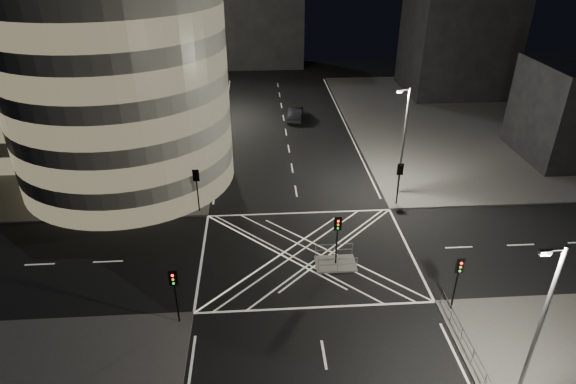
{
  "coord_description": "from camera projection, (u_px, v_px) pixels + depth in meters",
  "views": [
    {
      "loc": [
        -3.47,
        -29.9,
        22.05
      ],
      "look_at": [
        -1.14,
        4.47,
        3.0
      ],
      "focal_mm": 30.0,
      "sensor_mm": 36.0,
      "label": 1
    }
  ],
  "objects": [
    {
      "name": "building_far_end",
      "position": [
        251.0,
        13.0,
        83.02
      ],
      "size": [
        18.0,
        8.0,
        18.0
      ],
      "primitive_type": "cube",
      "color": "black",
      "rests_on": "ground"
    },
    {
      "name": "street_lamp_left_near",
      "position": [
        193.0,
        131.0,
        44.22
      ],
      "size": [
        1.25,
        0.25,
        10.0
      ],
      "color": "slate",
      "rests_on": "sidewalk_far_left"
    },
    {
      "name": "office_tower_curved",
      "position": [
        74.0,
        39.0,
        45.98
      ],
      "size": [
        30.0,
        29.0,
        27.2
      ],
      "color": "gray",
      "rests_on": "sidewalk_far_left"
    },
    {
      "name": "traffic_signal_island",
      "position": [
        337.0,
        232.0,
        34.38
      ],
      "size": [
        0.55,
        0.22,
        4.0
      ],
      "color": "black",
      "rests_on": "central_island"
    },
    {
      "name": "traffic_signal_fr",
      "position": [
        399.0,
        176.0,
        42.03
      ],
      "size": [
        0.55,
        0.22,
        4.0
      ],
      "color": "black",
      "rests_on": "sidewalk_far_right"
    },
    {
      "name": "central_island",
      "position": [
        335.0,
        264.0,
        35.75
      ],
      "size": [
        3.0,
        2.0,
        0.15
      ],
      "primitive_type": "cube",
      "color": "slate",
      "rests_on": "ground"
    },
    {
      "name": "building_right_far",
      "position": [
        458.0,
        40.0,
        69.74
      ],
      "size": [
        14.0,
        12.0,
        15.0
      ],
      "primitive_type": "cube",
      "color": "black",
      "rests_on": "sidewalk_far_right"
    },
    {
      "name": "ground",
      "position": [
        307.0,
        254.0,
        36.98
      ],
      "size": [
        120.0,
        120.0,
        0.0
      ],
      "primitive_type": "plane",
      "color": "black",
      "rests_on": "ground"
    },
    {
      "name": "office_block_rear",
      "position": [
        121.0,
        16.0,
        66.95
      ],
      "size": [
        24.0,
        16.0,
        22.0
      ],
      "primitive_type": "cube",
      "color": "gray",
      "rests_on": "sidewalk_far_left"
    },
    {
      "name": "traffic_signal_fl",
      "position": [
        197.0,
        183.0,
        40.99
      ],
      "size": [
        0.55,
        0.22,
        4.0
      ],
      "color": "black",
      "rests_on": "sidewalk_far_left"
    },
    {
      "name": "railing_near_right",
      "position": [
        479.0,
        368.0,
        26.53
      ],
      "size": [
        0.06,
        11.7,
        1.1
      ],
      "primitive_type": "cube",
      "color": "slate",
      "rests_on": "sidewalk_near_right"
    },
    {
      "name": "sedan",
      "position": [
        295.0,
        114.0,
        62.14
      ],
      "size": [
        2.48,
        5.26,
        1.67
      ],
      "primitive_type": "imported",
      "rotation": [
        0.0,
        0.0,
        3.0
      ],
      "color": "black",
      "rests_on": "ground"
    },
    {
      "name": "street_lamp_left_far",
      "position": [
        208.0,
        78.0,
        59.93
      ],
      "size": [
        1.25,
        0.25,
        10.0
      ],
      "color": "slate",
      "rests_on": "sidewalk_far_left"
    },
    {
      "name": "railing_island_north",
      "position": [
        334.0,
        250.0,
        36.24
      ],
      "size": [
        2.8,
        0.06,
        1.1
      ],
      "primitive_type": "cube",
      "color": "slate",
      "rests_on": "central_island"
    },
    {
      "name": "tree_e",
      "position": [
        203.0,
        84.0,
        63.31
      ],
      "size": [
        3.73,
        3.73,
        5.85
      ],
      "color": "black",
      "rests_on": "sidewalk_far_left"
    },
    {
      "name": "sidewalk_far_right",
      "position": [
        508.0,
        120.0,
        62.24
      ],
      "size": [
        42.0,
        42.0,
        0.15
      ],
      "primitive_type": "cube",
      "color": "#504D4B",
      "rests_on": "ground"
    },
    {
      "name": "street_lamp_right_far",
      "position": [
        403.0,
        139.0,
        42.72
      ],
      "size": [
        1.25,
        0.25,
        10.0
      ],
      "color": "slate",
      "rests_on": "sidewalk_far_right"
    },
    {
      "name": "traffic_signal_nr",
      "position": [
        458.0,
        275.0,
        30.16
      ],
      "size": [
        0.55,
        0.22,
        4.0
      ],
      "color": "black",
      "rests_on": "sidewalk_near_right"
    },
    {
      "name": "tree_a",
      "position": [
        178.0,
        156.0,
        42.08
      ],
      "size": [
        4.96,
        4.96,
        7.12
      ],
      "color": "black",
      "rests_on": "sidewalk_far_left"
    },
    {
      "name": "street_lamp_right_near",
      "position": [
        538.0,
        327.0,
        22.64
      ],
      "size": [
        1.25,
        0.25,
        10.0
      ],
      "color": "slate",
      "rests_on": "sidewalk_near_right"
    },
    {
      "name": "traffic_signal_nl",
      "position": [
        175.0,
        287.0,
        29.11
      ],
      "size": [
        0.55,
        0.22,
        4.0
      ],
      "color": "black",
      "rests_on": "sidewalk_near_left"
    },
    {
      "name": "sidewalk_far_left",
      "position": [
        49.0,
        132.0,
        58.8
      ],
      "size": [
        42.0,
        42.0,
        0.15
      ],
      "primitive_type": "cube",
      "color": "#504D4B",
      "rests_on": "ground"
    },
    {
      "name": "tree_d",
      "position": [
        198.0,
        91.0,
        57.64
      ],
      "size": [
        4.78,
        4.78,
        7.33
      ],
      "color": "black",
      "rests_on": "sidewalk_far_left"
    },
    {
      "name": "tree_c",
      "position": [
        192.0,
        108.0,
        52.41
      ],
      "size": [
        4.38,
        4.38,
        7.1
      ],
      "color": "black",
      "rests_on": "sidewalk_far_left"
    },
    {
      "name": "tree_b",
      "position": [
        185.0,
        122.0,
        46.88
      ],
      "size": [
        4.43,
        4.43,
        7.73
      ],
      "color": "black",
      "rests_on": "sidewalk_far_left"
    },
    {
      "name": "railing_island_south",
      "position": [
        338.0,
        264.0,
        34.67
      ],
      "size": [
        2.8,
        0.06,
        1.1
      ],
      "primitive_type": "cube",
      "color": "slate",
      "rests_on": "central_island"
    }
  ]
}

